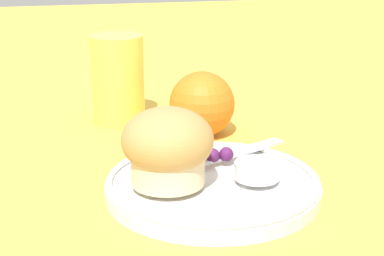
% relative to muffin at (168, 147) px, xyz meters
% --- Properties ---
extents(ground_plane, '(3.00, 3.00, 0.00)m').
position_rel_muffin_xyz_m(ground_plane, '(0.05, 0.01, -0.06)').
color(ground_plane, gold).
extents(plate, '(0.22, 0.22, 0.02)m').
position_rel_muffin_xyz_m(plate, '(0.04, 0.01, -0.05)').
color(plate, white).
rests_on(plate, ground_plane).
extents(muffin, '(0.09, 0.09, 0.08)m').
position_rel_muffin_xyz_m(muffin, '(0.00, 0.00, 0.00)').
color(muffin, beige).
rests_on(muffin, plate).
extents(cream_ramekin, '(0.05, 0.05, 0.02)m').
position_rel_muffin_xyz_m(cream_ramekin, '(0.09, -0.01, -0.03)').
color(cream_ramekin, silver).
rests_on(cream_ramekin, plate).
extents(berry_pair, '(0.03, 0.02, 0.02)m').
position_rel_muffin_xyz_m(berry_pair, '(0.06, 0.04, -0.03)').
color(berry_pair, '#4C194C').
rests_on(berry_pair, plate).
extents(butter_knife, '(0.17, 0.09, 0.00)m').
position_rel_muffin_xyz_m(butter_knife, '(0.06, 0.05, -0.04)').
color(butter_knife, '#B7B7BC').
rests_on(butter_knife, plate).
extents(orange_fruit, '(0.08, 0.08, 0.08)m').
position_rel_muffin_xyz_m(orange_fruit, '(0.08, 0.19, -0.02)').
color(orange_fruit, orange).
rests_on(orange_fruit, ground_plane).
extents(juice_glass, '(0.07, 0.07, 0.12)m').
position_rel_muffin_xyz_m(juice_glass, '(-0.02, 0.27, 0.00)').
color(juice_glass, '#EAD14C').
rests_on(juice_glass, ground_plane).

